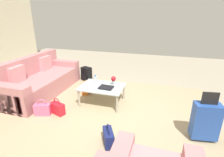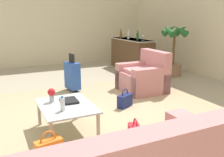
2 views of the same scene
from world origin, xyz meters
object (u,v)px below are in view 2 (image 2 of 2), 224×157
object	(u,v)px
bar_console	(131,54)
potted_palm	(174,51)
wine_glass_leftmost	(124,34)
handbag_navy	(125,100)
armchair	(145,78)
coffee_table	(66,108)
flower_vase	(52,94)
handbag_red	(135,135)
handbag_orange	(49,149)
wine_bottle_amber	(121,34)
suitcase_blue	(72,75)
water_bottle	(62,104)
coffee_table_book	(69,101)
handbag_pink	(155,142)
wine_glass_left_of_centre	(143,37)
wine_bottle_clear	(128,35)
wine_bottle_green	(137,37)

from	to	relation	value
bar_console	potted_palm	xyz separation A→B (m)	(1.30, 0.60, 0.22)
wine_glass_leftmost	handbag_navy	xyz separation A→B (m)	(3.56, -1.89, -0.94)
armchair	potted_palm	size ratio (longest dim) A/B	0.64
coffee_table	flower_vase	bearing A→B (deg)	-145.71
bar_console	handbag_red	xyz separation A→B (m)	(4.22, -2.38, -0.37)
armchair	bar_console	distance (m)	2.40
armchair	wine_glass_leftmost	xyz separation A→B (m)	(-2.82, 0.98, 0.77)
armchair	handbag_navy	distance (m)	1.19
bar_console	handbag_orange	xyz separation A→B (m)	(4.09, -3.48, -0.37)
bar_console	wine_bottle_amber	xyz separation A→B (m)	(-0.52, -0.11, 0.58)
armchair	suitcase_blue	xyz separation A→B (m)	(-0.70, -1.47, 0.05)
water_bottle	coffee_table_book	bearing A→B (deg)	150.64
handbag_pink	suitcase_blue	bearing A→B (deg)	-177.30
armchair	suitcase_blue	world-z (taller)	armchair
wine_glass_leftmost	wine_glass_left_of_centre	distance (m)	1.24
wine_glass_leftmost	flower_vase	bearing A→B (deg)	-40.20
water_bottle	wine_glass_leftmost	distance (m)	5.43
water_bottle	wine_glass_left_of_centre	distance (m)	4.48
bar_console	wine_glass_left_of_centre	xyz separation A→B (m)	(0.62, 0.01, 0.57)
handbag_pink	handbag_navy	world-z (taller)	same
coffee_table	water_bottle	bearing A→B (deg)	-26.57
coffee_table	handbag_orange	world-z (taller)	coffee_table
coffee_table_book	handbag_pink	distance (m)	1.38
coffee_table_book	suitcase_blue	bearing A→B (deg)	164.95
bar_console	handbag_orange	bearing A→B (deg)	-40.43
handbag_navy	handbag_orange	bearing A→B (deg)	-55.13
handbag_orange	handbag_red	bearing A→B (deg)	83.20
wine_bottle_amber	handbag_navy	bearing A→B (deg)	-26.48
water_bottle	handbag_navy	size ratio (longest dim) A/B	0.57
handbag_orange	handbag_pink	xyz separation A→B (m)	(0.40, 1.23, 0.00)
bar_console	handbag_pink	world-z (taller)	bar_console
wine_bottle_clear	handbag_navy	bearing A→B (deg)	-30.30
armchair	handbag_pink	distance (m)	2.65
bar_console	wine_bottle_green	xyz separation A→B (m)	(0.52, -0.11, 0.58)
handbag_navy	handbag_pink	bearing A→B (deg)	-15.21
wine_bottle_clear	suitcase_blue	xyz separation A→B (m)	(1.51, -2.29, -0.72)
wine_glass_left_of_centre	water_bottle	bearing A→B (deg)	-46.23
coffee_table_book	bar_console	bearing A→B (deg)	141.43
wine_bottle_green	handbag_pink	distance (m)	4.61
wine_bottle_green	handbag_orange	world-z (taller)	wine_bottle_green
armchair	wine_glass_leftmost	size ratio (longest dim) A/B	6.17
handbag_orange	water_bottle	bearing A→B (deg)	143.86
wine_glass_left_of_centre	handbag_pink	xyz separation A→B (m)	(3.87, -2.27, -0.94)
handbag_pink	coffee_table	bearing A→B (deg)	-139.62
armchair	wine_bottle_clear	bearing A→B (deg)	159.77
wine_bottle_amber	handbag_pink	world-z (taller)	wine_bottle_amber
coffee_table_book	bar_console	xyz separation A→B (m)	(-3.38, 3.02, 0.06)
water_bottle	potted_palm	distance (m)	4.50
wine_glass_left_of_centre	handbag_red	size ratio (longest dim) A/B	0.43
wine_glass_leftmost	wine_bottle_green	world-z (taller)	wine_bottle_green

